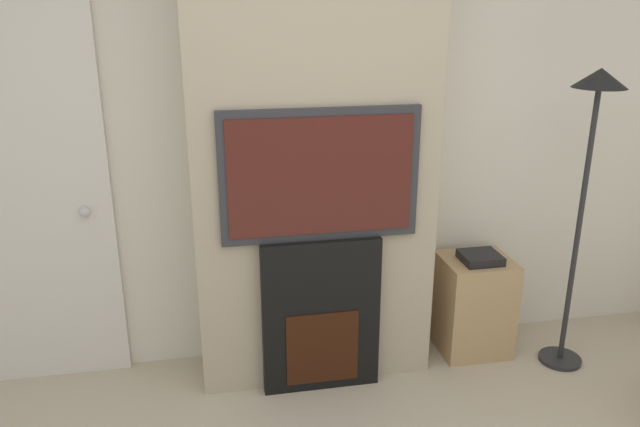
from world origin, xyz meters
TOP-DOWN VIEW (x-y plane):
  - wall_back at (0.00, 2.03)m, footprint 6.00×0.06m
  - chimney_breast at (0.00, 1.80)m, footprint 1.27×0.40m
  - fireplace at (0.00, 1.60)m, footprint 0.63×0.15m
  - television at (0.00, 1.60)m, footprint 1.01×0.07m
  - floor_lamp at (1.44, 1.55)m, footprint 0.28×0.28m
  - media_stand at (0.97, 1.78)m, footprint 0.40×0.37m
  - entry_door at (-1.52, 1.97)m, footprint 0.93×0.09m

SIDE VIEW (x-z plane):
  - media_stand at x=0.97m, z-range -0.02..0.63m
  - fireplace at x=0.00m, z-range 0.00..0.86m
  - entry_door at x=-1.52m, z-range 0.00..2.03m
  - television at x=0.00m, z-range 0.87..1.54m
  - floor_lamp at x=1.44m, z-range 0.46..2.16m
  - wall_back at x=0.00m, z-range 0.00..2.70m
  - chimney_breast at x=0.00m, z-range 0.00..2.70m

